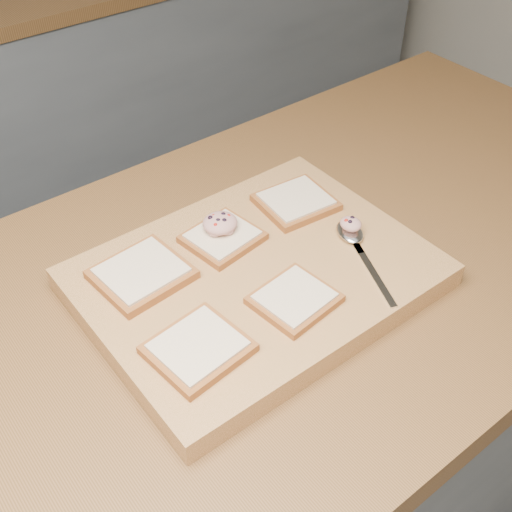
{
  "coord_description": "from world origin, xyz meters",
  "views": [
    {
      "loc": [
        -0.33,
        -0.58,
        1.61
      ],
      "look_at": [
        0.11,
        -0.01,
        0.96
      ],
      "focal_mm": 45.0,
      "sensor_mm": 36.0,
      "label": 1
    }
  ],
  "objects_px": {
    "bread_far_center": "(223,237)",
    "spoon": "(353,238)",
    "cutting_board": "(256,277)",
    "tuna_salad_dollop": "(220,223)"
  },
  "relations": [
    {
      "from": "bread_far_center",
      "to": "spoon",
      "type": "xyz_separation_m",
      "value": [
        0.17,
        -0.13,
        -0.0
      ]
    },
    {
      "from": "cutting_board",
      "to": "spoon",
      "type": "distance_m",
      "value": 0.17
    },
    {
      "from": "cutting_board",
      "to": "tuna_salad_dollop",
      "type": "xyz_separation_m",
      "value": [
        0.0,
        0.09,
        0.05
      ]
    },
    {
      "from": "spoon",
      "to": "bread_far_center",
      "type": "bearing_deg",
      "value": 142.31
    },
    {
      "from": "bread_far_center",
      "to": "spoon",
      "type": "height_order",
      "value": "bread_far_center"
    },
    {
      "from": "tuna_salad_dollop",
      "to": "spoon",
      "type": "distance_m",
      "value": 0.21
    },
    {
      "from": "cutting_board",
      "to": "tuna_salad_dollop",
      "type": "bearing_deg",
      "value": 89.91
    },
    {
      "from": "bread_far_center",
      "to": "spoon",
      "type": "distance_m",
      "value": 0.21
    },
    {
      "from": "tuna_salad_dollop",
      "to": "bread_far_center",
      "type": "bearing_deg",
      "value": -107.2
    },
    {
      "from": "cutting_board",
      "to": "tuna_salad_dollop",
      "type": "distance_m",
      "value": 0.11
    }
  ]
}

